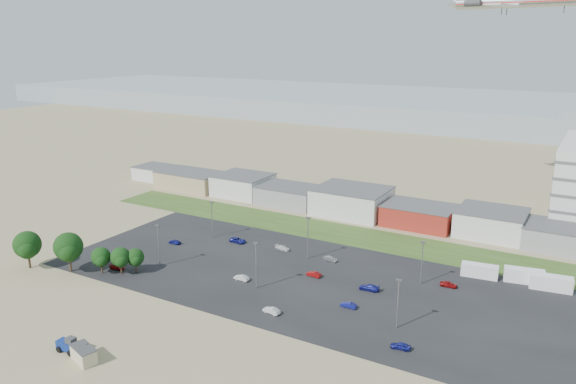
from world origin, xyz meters
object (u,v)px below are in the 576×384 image
Objects in this scene: parked_car_5 at (175,242)px; parked_car_12 at (369,287)px; parked_car_2 at (401,346)px; parked_car_4 at (242,278)px; telehandler at (68,344)px; tree_far_left at (28,247)px; portable_shed at (84,354)px; airliner at (515,2)px; parked_car_9 at (238,240)px; parked_car_13 at (271,310)px; parked_car_10 at (117,267)px; parked_car_11 at (330,259)px; parked_car_7 at (314,274)px; parked_car_6 at (283,248)px; box_trailer_a at (480,271)px; parked_car_8 at (449,284)px; parked_car_1 at (349,305)px.

parked_car_12 is at bearing 88.23° from parked_car_5.
parked_car_4 is at bearing -111.65° from parked_car_2.
telehandler is 0.67× the size of tree_far_left.
portable_shed is 157.95m from airliner.
parked_car_2 is at bearing 78.24° from parked_car_4.
parked_car_9 is 43.35m from parked_car_12.
telehandler is 1.86× the size of parked_car_13.
parked_car_9 is at bearing -33.47° from parked_car_10.
parked_car_11 is (-25.10, -77.21, -63.73)m from airliner.
parked_car_2 reaches higher than parked_car_7.
parked_car_12 is at bearing 50.99° from telehandler.
parked_car_9 is at bearing 49.66° from tree_far_left.
portable_shed is at bearing -11.91° from telehandler.
parked_car_11 is 0.93× the size of parked_car_13.
parked_car_11 is at bearing 102.50° from parked_car_5.
airliner is 125.24m from parked_car_2.
tree_far_left is at bearing -65.88° from parked_car_4.
parked_car_9 is (14.12, 9.32, 0.05)m from parked_car_5.
tree_far_left reaches higher than parked_car_10.
airliner is 11.17× the size of parked_car_6.
airliner reaches higher than parked_car_5.
airliner is at bearing -32.41° from parked_car_9.
box_trailer_a reaches higher than parked_car_10.
portable_shed is 0.12× the size of airliner.
portable_shed is 62.05m from parked_car_6.
parked_car_4 is at bearing -118.15° from parked_car_13.
parked_car_10 is (-76.07, -38.70, -0.96)m from box_trailer_a.
portable_shed is 1.55× the size of parked_car_5.
airliner is at bearing 91.03° from box_trailer_a.
parked_car_8 is (46.25, 61.08, -0.72)m from portable_shed.
box_trailer_a is 35.40m from parked_car_1.
parked_car_2 is 34.47m from parked_car_7.
telehandler is 1.80× the size of parked_car_10.
tree_far_left is at bearing 127.76° from parked_car_11.
portable_shed is at bearing -174.84° from parked_car_6.
tree_far_left is (-94.92, -48.59, 3.70)m from box_trailer_a.
parked_car_6 is at bearing -115.10° from parked_car_12.
portable_shed is at bearing -63.66° from parked_car_2.
parked_car_5 is 0.89× the size of parked_car_10.
airliner is 113.45m from parked_car_9.
parked_car_11 is at bearing -61.61° from parked_car_10.
box_trailer_a is at bearing -71.21° from parked_car_11.
parked_car_5 is 16.92m from parked_car_9.
parked_car_2 is at bearing -104.30° from box_trailer_a.
parked_car_2 is 42.46m from parked_car_4.
parked_car_8 is 77.27m from parked_car_10.
parked_car_10 is (-70.64, 0.53, -0.05)m from parked_car_2.
parked_car_2 is 0.95× the size of parked_car_13.
airliner reaches higher than parked_car_6.
telehandler reaches higher than parked_car_10.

